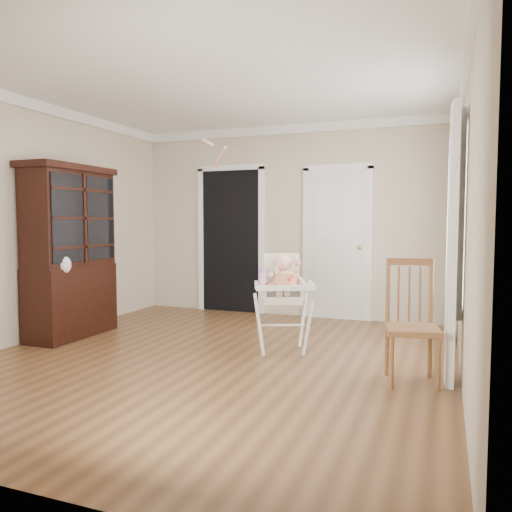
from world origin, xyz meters
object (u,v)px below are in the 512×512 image
at_px(sippy_cup, 262,276).
at_px(dining_chair, 412,325).
at_px(high_chair, 282,290).
at_px(china_cabinet, 70,252).
at_px(cake, 286,279).

distance_m(sippy_cup, dining_chair, 1.56).
distance_m(high_chair, sippy_cup, 0.29).
height_order(high_chair, china_cabinet, china_cabinet).
bearing_deg(china_cabinet, high_chair, 5.54).
height_order(sippy_cup, dining_chair, dining_chair).
xyz_separation_m(china_cabinet, dining_chair, (3.84, -0.33, -0.52)).
relative_size(sippy_cup, dining_chair, 0.19).
relative_size(high_chair, dining_chair, 1.00).
height_order(sippy_cup, china_cabinet, china_cabinet).
bearing_deg(china_cabinet, sippy_cup, 1.65).
bearing_deg(high_chair, sippy_cup, -153.71).
xyz_separation_m(high_chair, china_cabinet, (-2.52, -0.24, 0.36)).
bearing_deg(dining_chair, sippy_cup, 152.89).
relative_size(cake, sippy_cup, 1.45).
relative_size(sippy_cup, china_cabinet, 0.10).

